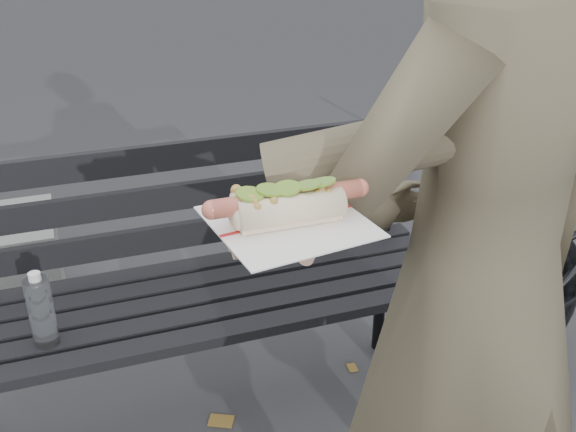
# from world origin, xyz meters

# --- Properties ---
(park_bench) EXTENTS (1.50, 0.44, 0.88)m
(park_bench) POSITION_xyz_m (0.05, 0.86, 0.52)
(park_bench) COLOR black
(park_bench) RESTS_ON ground
(person) EXTENTS (0.73, 0.56, 1.78)m
(person) POSITION_xyz_m (0.41, 0.02, 0.89)
(person) COLOR brown
(person) RESTS_ON ground
(held_hotdog) EXTENTS (0.63, 0.31, 0.20)m
(held_hotdog) POSITION_xyz_m (0.21, -0.02, 1.19)
(held_hotdog) COLOR brown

